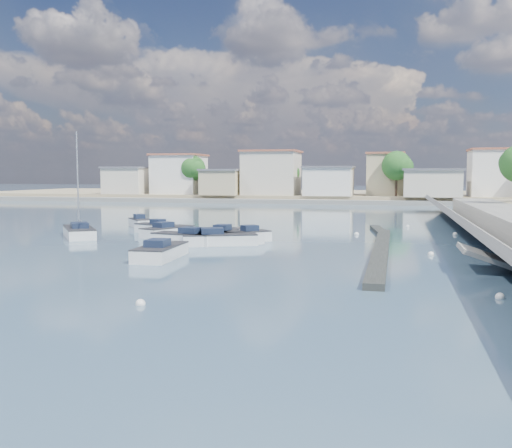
{
  "coord_description": "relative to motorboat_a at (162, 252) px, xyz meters",
  "views": [
    {
      "loc": [
        7.86,
        -28.86,
        5.27
      ],
      "look_at": [
        -2.63,
        14.08,
        1.4
      ],
      "focal_mm": 40.0,
      "sensor_mm": 36.0,
      "label": 1
    }
  ],
  "objects": [
    {
      "name": "far_shore_quay",
      "position": [
        6.35,
        66.67,
        0.02
      ],
      "size": [
        160.0,
        2.5,
        0.8
      ],
      "primitive_type": "cube",
      "color": "slate",
      "rests_on": "ground"
    },
    {
      "name": "sailboat",
      "position": [
        -11.73,
        9.76,
        0.03
      ],
      "size": [
        5.49,
        6.38,
        9.0
      ],
      "color": "white",
      "rests_on": "ground"
    },
    {
      "name": "motorboat_f",
      "position": [
        -6.88,
        14.15,
        -0.0
      ],
      "size": [
        4.26,
        2.92,
        1.48
      ],
      "color": "white",
      "rests_on": "ground"
    },
    {
      "name": "motorboat_g",
      "position": [
        -10.36,
        18.98,
        0.0
      ],
      "size": [
        3.7,
        4.05,
        1.48
      ],
      "color": "white",
      "rests_on": "ground"
    },
    {
      "name": "ground",
      "position": [
        6.35,
        35.67,
        -0.38
      ],
      "size": [
        400.0,
        400.0,
        0.0
      ],
      "primitive_type": "plane",
      "color": "#2D425A",
      "rests_on": "ground"
    },
    {
      "name": "motorboat_e",
      "position": [
        -4.3,
        11.8,
        -0.0
      ],
      "size": [
        3.71,
        5.32,
        1.48
      ],
      "color": "white",
      "rests_on": "ground"
    },
    {
      "name": "breakwater",
      "position": [
        13.26,
        8.36,
        -0.21
      ],
      "size": [
        2.0,
        31.02,
        0.35
      ],
      "color": "black",
      "rests_on": "ground"
    },
    {
      "name": "far_shore_land",
      "position": [
        6.35,
        87.67,
        0.32
      ],
      "size": [
        160.0,
        40.0,
        1.4
      ],
      "primitive_type": "cube",
      "color": "gray",
      "rests_on": "ground"
    },
    {
      "name": "shore_trees",
      "position": [
        14.69,
        63.78,
        5.84
      ],
      "size": [
        74.56,
        38.32,
        7.92
      ],
      "color": "#38281E",
      "rests_on": "ground"
    },
    {
      "name": "motorboat_c",
      "position": [
        -1.49,
        7.24,
        0.0
      ],
      "size": [
        5.59,
        2.77,
        1.48
      ],
      "color": "white",
      "rests_on": "ground"
    },
    {
      "name": "motorboat_h",
      "position": [
        1.77,
        7.46,
        -0.0
      ],
      "size": [
        6.12,
        4.14,
        1.48
      ],
      "color": "white",
      "rests_on": "ground"
    },
    {
      "name": "motorboat_b",
      "position": [
        0.96,
        10.74,
        -0.0
      ],
      "size": [
        2.27,
        4.99,
        1.48
      ],
      "color": "white",
      "rests_on": "ground"
    },
    {
      "name": "motorboat_a",
      "position": [
        0.0,
        0.0,
        0.0
      ],
      "size": [
        2.33,
        5.86,
        1.48
      ],
      "color": "white",
      "rests_on": "ground"
    },
    {
      "name": "far_town",
      "position": [
        17.06,
        72.59,
        4.56
      ],
      "size": [
        113.01,
        12.8,
        8.35
      ],
      "color": "beige",
      "rests_on": "far_shore_land"
    },
    {
      "name": "mooring_buoys",
      "position": [
        14.23,
        7.66,
        -0.33
      ],
      "size": [
        15.44,
        37.91,
        0.4
      ],
      "color": "white",
      "rests_on": "ground"
    },
    {
      "name": "motorboat_d",
      "position": [
        2.69,
        9.58,
        -0.0
      ],
      "size": [
        4.03,
        3.83,
        1.48
      ],
      "color": "white",
      "rests_on": "ground"
    }
  ]
}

